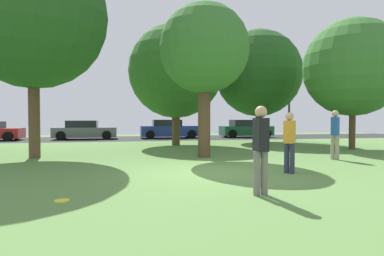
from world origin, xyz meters
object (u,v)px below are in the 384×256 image
maple_tree_far (258,73)px  frisbee_disc (62,201)px  oak_tree_center (353,68)px  person_thrower (335,132)px  maple_tree_near (176,71)px  oak_tree_left (33,15)px  parked_car_blue (169,129)px  street_lamp_post (289,108)px  person_catcher (289,140)px  parked_car_green (246,129)px  person_walking (261,146)px  birch_tree_lone (204,49)px  parked_car_grey (85,131)px

maple_tree_far → frisbee_disc: 17.06m
oak_tree_center → person_thrower: oak_tree_center is taller
maple_tree_near → oak_tree_left: oak_tree_left is taller
parked_car_blue → street_lamp_post: (7.99, -3.82, 1.59)m
maple_tree_far → person_thrower: size_ratio=3.96×
oak_tree_left → frisbee_disc: size_ratio=30.45×
frisbee_disc → parked_car_blue: (4.48, 18.56, 0.64)m
oak_tree_center → person_catcher: oak_tree_center is taller
parked_car_blue → street_lamp_post: 8.99m
oak_tree_left → street_lamp_post: size_ratio=1.83×
person_catcher → parked_car_green: (5.09, 16.54, -0.29)m
person_catcher → person_walking: (-1.82, -2.23, 0.05)m
birch_tree_lone → person_catcher: (1.41, -4.12, -3.26)m
oak_tree_center → parked_car_green: oak_tree_center is taller
frisbee_disc → person_walking: bearing=-4.3°
maple_tree_near → person_walking: 12.71m
person_catcher → parked_car_blue: bearing=56.1°
maple_tree_far → parked_car_green: (1.11, 5.06, -3.77)m
parked_car_green → street_lamp_post: 4.44m
maple_tree_far → person_catcher: maple_tree_far is taller
person_walking → oak_tree_left: bearing=38.3°
parked_car_grey → parked_car_green: (12.39, 0.05, 0.02)m
person_catcher → parked_car_green: 17.31m
frisbee_disc → person_catcher: bearing=19.2°
oak_tree_center → parked_car_blue: oak_tree_center is taller
parked_car_blue → parked_car_green: 6.19m
parked_car_blue → parked_car_green: parked_car_blue is taller
street_lamp_post → person_catcher: bearing=-118.3°
person_catcher → parked_car_grey: (-7.30, 16.49, -0.31)m
oak_tree_center → parked_car_grey: oak_tree_center is taller
person_catcher → parked_car_grey: size_ratio=0.38×
birch_tree_lone → person_catcher: size_ratio=3.55×
birch_tree_lone → parked_car_grey: 14.15m
person_walking → maple_tree_far: bearing=-23.6°
birch_tree_lone → street_lamp_post: (8.29, 8.68, -1.94)m
birch_tree_lone → parked_car_green: (6.50, 12.42, -3.55)m
oak_tree_center → person_walking: oak_tree_center is taller
maple_tree_near → birch_tree_lone: (0.19, -5.96, 0.01)m
maple_tree_far → person_walking: (-5.81, -13.70, -3.42)m
maple_tree_near → parked_car_grey: size_ratio=1.55×
maple_tree_far → frisbee_disc: (-9.57, -13.42, -4.40)m
maple_tree_far → parked_car_blue: (-5.08, 5.14, -3.75)m
maple_tree_near → birch_tree_lone: 5.96m
parked_car_grey → parked_car_blue: size_ratio=0.99×
parked_car_blue → street_lamp_post: size_ratio=0.99×
parked_car_grey → person_catcher: bearing=-66.1°
parked_car_grey → frisbee_disc: bearing=-84.7°
birch_tree_lone → person_thrower: birch_tree_lone is taller
person_walking → parked_car_grey: 19.50m
oak_tree_center → parked_car_grey: 17.77m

